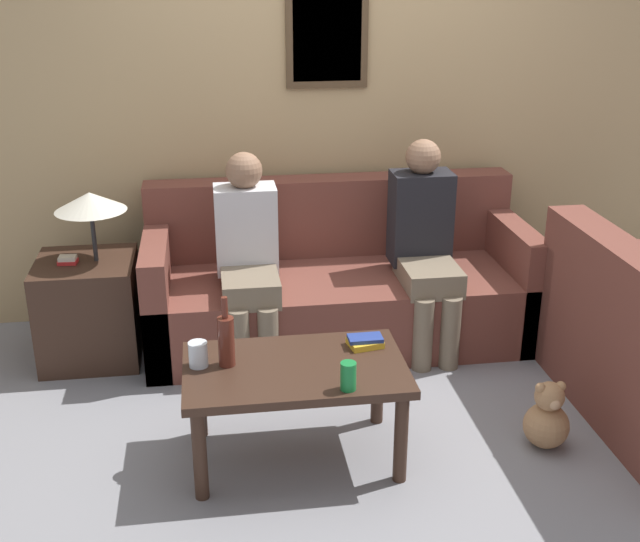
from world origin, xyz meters
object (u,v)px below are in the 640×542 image
(coffee_table, at_px, (295,379))
(couch_main, at_px, (337,286))
(wine_bottle, at_px, (226,340))
(person_left, at_px, (248,252))
(teddy_bear, at_px, (547,419))
(person_right, at_px, (425,241))
(drinking_glass, at_px, (198,354))

(coffee_table, bearing_deg, couch_main, 72.45)
(wine_bottle, bearing_deg, person_left, 81.24)
(couch_main, xyz_separation_m, teddy_bear, (0.76, -1.32, -0.16))
(person_left, xyz_separation_m, person_right, (0.99, 0.00, 0.02))
(drinking_glass, relative_size, person_left, 0.10)
(couch_main, bearing_deg, wine_bottle, -119.83)
(drinking_glass, xyz_separation_m, person_right, (1.27, 1.00, 0.11))
(couch_main, bearing_deg, teddy_bear, -59.86)
(coffee_table, relative_size, teddy_bear, 2.92)
(person_right, distance_m, teddy_bear, 1.27)
(wine_bottle, distance_m, drinking_glass, 0.14)
(teddy_bear, bearing_deg, person_right, 104.74)
(drinking_glass, xyz_separation_m, teddy_bear, (1.57, -0.13, -0.38))
(couch_main, relative_size, teddy_bear, 6.64)
(couch_main, height_order, person_left, person_left)
(wine_bottle, bearing_deg, teddy_bear, -4.98)
(wine_bottle, height_order, drinking_glass, wine_bottle)
(couch_main, relative_size, person_left, 1.93)
(couch_main, xyz_separation_m, wine_bottle, (-0.68, -1.19, 0.28))
(coffee_table, height_order, teddy_bear, coffee_table)
(wine_bottle, bearing_deg, person_right, 41.18)
(wine_bottle, relative_size, person_left, 0.28)
(couch_main, xyz_separation_m, drinking_glass, (-0.81, -1.18, 0.22))
(couch_main, height_order, coffee_table, couch_main)
(couch_main, relative_size, coffee_table, 2.27)
(wine_bottle, distance_m, teddy_bear, 1.52)
(person_left, distance_m, teddy_bear, 1.78)
(teddy_bear, bearing_deg, couch_main, 120.14)
(couch_main, bearing_deg, person_left, -160.45)
(wine_bottle, bearing_deg, couch_main, 60.17)
(teddy_bear, bearing_deg, wine_bottle, 175.02)
(wine_bottle, height_order, teddy_bear, wine_bottle)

